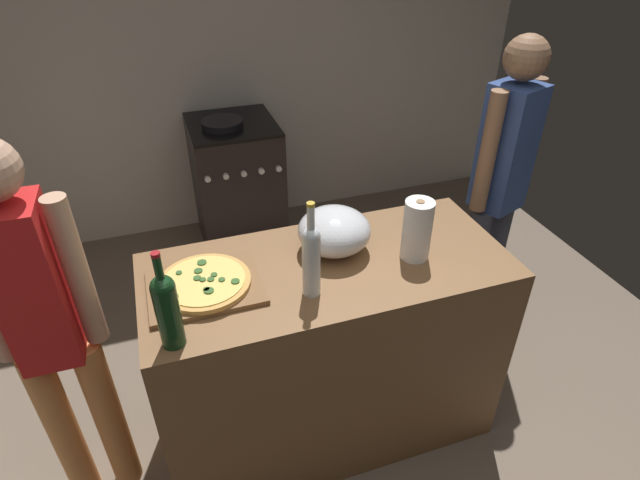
{
  "coord_description": "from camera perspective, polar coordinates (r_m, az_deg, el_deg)",
  "views": [
    {
      "loc": [
        -0.56,
        -0.71,
        2.12
      ],
      "look_at": [
        -0.02,
        0.88,
        0.98
      ],
      "focal_mm": 29.04,
      "sensor_mm": 36.0,
      "label": 1
    }
  ],
  "objects": [
    {
      "name": "cutting_board",
      "position": [
        1.9,
        -12.55,
        -5.03
      ],
      "size": [
        0.4,
        0.32,
        0.02
      ],
      "primitive_type": "cube",
      "color": "brown",
      "rests_on": "counter"
    },
    {
      "name": "wine_bottle_amber",
      "position": [
        1.63,
        -16.51,
        -7.17
      ],
      "size": [
        0.08,
        0.08,
        0.35
      ],
      "color": "#143819",
      "rests_on": "counter"
    },
    {
      "name": "person_in_red",
      "position": [
        2.7,
        19.15,
        5.99
      ],
      "size": [
        0.36,
        0.26,
        1.63
      ],
      "color": "#383D4C",
      "rests_on": "ground_plane"
    },
    {
      "name": "kitchen_wall_rear",
      "position": [
        3.68,
        -10.2,
        20.71
      ],
      "size": [
        4.25,
        0.1,
        2.6
      ],
      "primitive_type": "cube",
      "color": "#BCB7AD",
      "rests_on": "ground_plane"
    },
    {
      "name": "person_in_stripes",
      "position": [
        1.99,
        -27.73,
        -8.65
      ],
      "size": [
        0.36,
        0.2,
        1.58
      ],
      "color": "#D88C4C",
      "rests_on": "ground_plane"
    },
    {
      "name": "paper_towel_roll",
      "position": [
        1.99,
        10.64,
        1.09
      ],
      "size": [
        0.11,
        0.11,
        0.25
      ],
      "color": "white",
      "rests_on": "counter"
    },
    {
      "name": "counter",
      "position": [
        2.29,
        0.82,
        -12.17
      ],
      "size": [
        1.41,
        0.62,
        0.93
      ],
      "primitive_type": "cube",
      "color": "brown",
      "rests_on": "ground_plane"
    },
    {
      "name": "ground_plane",
      "position": [
        3.04,
        -2.8,
        -10.39
      ],
      "size": [
        4.25,
        3.39,
        0.02
      ],
      "primitive_type": "cube",
      "color": "#6B5B4C"
    },
    {
      "name": "mixing_bowl",
      "position": [
        2.01,
        1.59,
        1.0
      ],
      "size": [
        0.29,
        0.29,
        0.17
      ],
      "color": "#B2B2B7",
      "rests_on": "counter"
    },
    {
      "name": "pizza",
      "position": [
        1.89,
        -12.63,
        -4.54
      ],
      "size": [
        0.33,
        0.33,
        0.03
      ],
      "color": "tan",
      "rests_on": "cutting_board"
    },
    {
      "name": "wine_bottle_green",
      "position": [
        1.75,
        -0.97,
        -1.9
      ],
      "size": [
        0.06,
        0.06,
        0.37
      ],
      "color": "silver",
      "rests_on": "counter"
    },
    {
      "name": "stove",
      "position": [
        3.59,
        -9.08,
        5.97
      ],
      "size": [
        0.55,
        0.61,
        0.94
      ],
      "color": "black",
      "rests_on": "ground_plane"
    }
  ]
}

